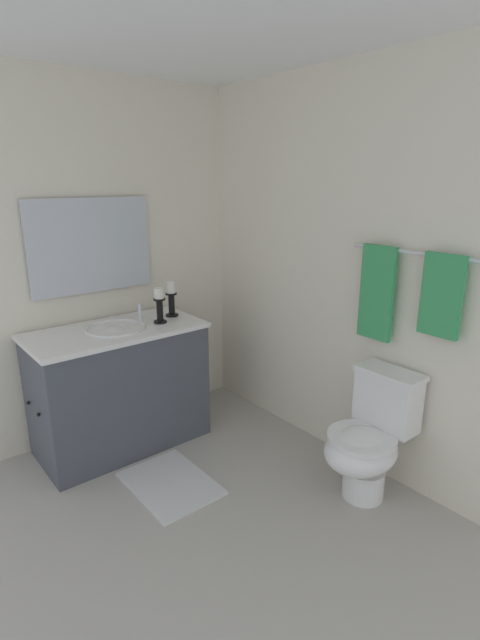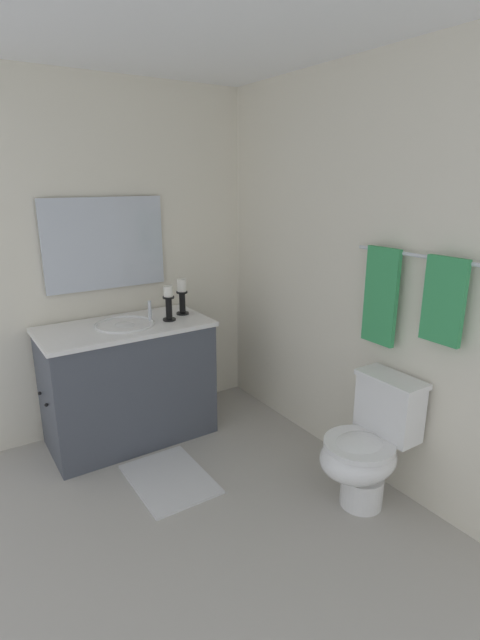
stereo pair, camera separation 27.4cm
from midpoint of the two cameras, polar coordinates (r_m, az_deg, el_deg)
The scene contains 13 objects.
floor at distance 2.77m, azimuth -0.26°, elevation -24.08°, with size 2.95×2.25×0.02m, color #B2ADA3.
wall_back at distance 2.93m, azimuth 18.57°, elevation 4.49°, with size 2.95×0.04×2.45m, color silver.
wall_left at distance 3.48m, azimuth -13.72°, elevation 6.70°, with size 0.04×2.25×2.45m, color silver.
vanity_cabinet at distance 3.42m, azimuth -10.98°, elevation -7.40°, with size 0.58×1.14×0.85m.
sink_basin at distance 3.28m, azimuth -11.33°, elevation -1.26°, with size 0.40×0.40×0.24m.
mirror at distance 3.42m, azimuth -13.67°, elevation 8.82°, with size 0.02×0.84×0.63m, color silver.
candle_holder_tall at distance 3.44m, azimuth -4.68°, elevation 2.85°, with size 0.09×0.09×0.26m.
candle_holder_short at distance 3.30m, azimuth -6.19°, elevation 2.03°, with size 0.09×0.09×0.24m.
toilet at distance 2.86m, azimuth 17.75°, elevation -14.26°, with size 0.39×0.54×0.75m.
towel_bar at distance 2.67m, azimuth 23.21°, elevation 7.08°, with size 0.02×0.02×0.77m, color silver.
towel_near_vanity at distance 2.81m, azimuth 19.19°, elevation 2.64°, with size 0.22×0.03×0.55m, color #389E59.
towel_center at distance 2.59m, azimuth 26.00°, elevation 2.02°, with size 0.22×0.03×0.43m, color #389E59.
bath_mat at distance 3.12m, azimuth -5.87°, elevation -18.46°, with size 0.60×0.44×0.02m, color silver.
Camera 2 is at (1.84, -1.03, 1.80)m, focal length 26.78 mm.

